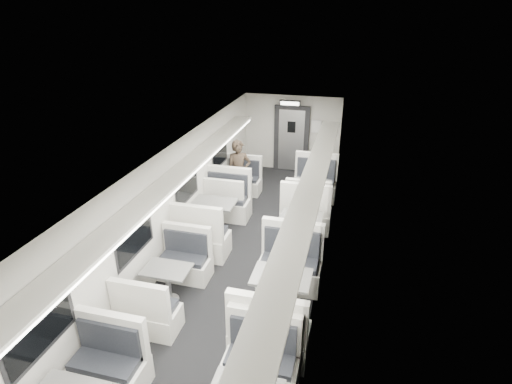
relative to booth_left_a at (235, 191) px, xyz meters
The scene contains 17 objects.
room 3.39m from the booth_left_a, 72.28° to the right, with size 3.24×12.24×2.64m.
booth_left_a is the anchor object (origin of this frame).
booth_left_b 1.64m from the booth_left_a, 90.00° to the right, with size 1.17×2.36×1.26m.
booth_left_c 4.06m from the booth_left_a, 90.00° to the right, with size 0.98×1.98×1.06m.
booth_right_a 2.00m from the booth_left_a, ahead, with size 1.16×2.35×1.25m.
booth_right_b 2.61m from the booth_left_a, 39.98° to the right, with size 1.07×2.18×1.16m.
booth_right_c 4.42m from the booth_left_a, 63.08° to the right, with size 1.16×2.35×1.26m.
passenger 0.53m from the booth_left_a, 47.84° to the left, with size 0.64×0.42×1.74m, color black.
window_a 1.14m from the booth_left_a, 151.08° to the left, with size 0.02×1.18×0.84m, color black.
window_b 2.22m from the booth_left_a, 104.19° to the right, with size 0.02×1.18×0.84m, color black.
window_c 4.28m from the booth_left_a, 96.74° to the right, with size 0.02×1.18×0.84m, color black.
window_d 6.43m from the booth_left_a, 94.41° to the right, with size 0.02×1.18×0.84m, color black.
luggage_rack_left 3.77m from the booth_left_a, 94.07° to the right, with size 0.46×10.40×0.09m.
luggage_rack_right 4.38m from the booth_left_a, 56.81° to the right, with size 0.46×10.40×0.09m.
vestibule_door 3.05m from the booth_left_a, 70.36° to the left, with size 1.10×0.13×2.10m.
exit_sign 3.17m from the booth_left_a, 66.63° to the left, with size 0.62×0.12×0.16m.
wall_notice 3.49m from the booth_left_a, 57.90° to the left, with size 0.32×0.02×0.40m, color silver.
Camera 1 is at (1.92, -6.08, 4.79)m, focal length 28.00 mm.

